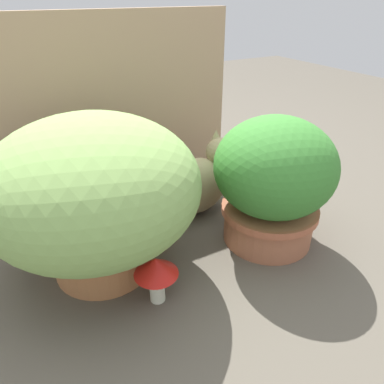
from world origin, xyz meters
name	(u,v)px	position (x,y,z in m)	size (l,w,h in m)	color
ground_plane	(181,251)	(0.00, 0.00, 0.00)	(6.00, 6.00, 0.00)	#564F44
cardboard_backdrop	(109,111)	(-0.04, 0.50, 0.36)	(1.03, 0.03, 0.71)	tan
grass_planter	(94,192)	(-0.24, 0.05, 0.27)	(0.61, 0.61, 0.49)	#B07142
leafy_planter	(273,180)	(0.30, -0.08, 0.23)	(0.39, 0.39, 0.44)	#AC6646
cat	(199,182)	(0.19, 0.20, 0.12)	(0.38, 0.18, 0.32)	tan
mushroom_ornament_red	(156,270)	(-0.15, -0.16, 0.11)	(0.12, 0.12, 0.15)	silver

